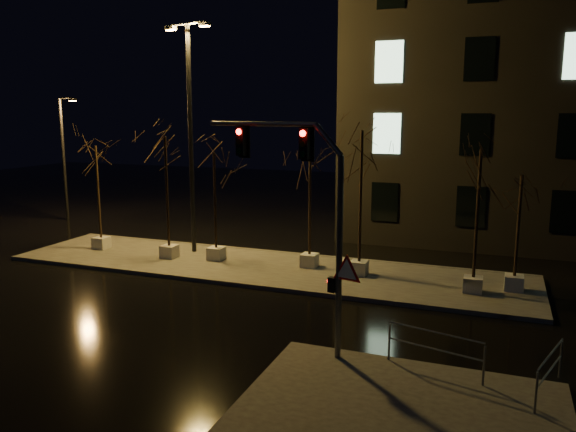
% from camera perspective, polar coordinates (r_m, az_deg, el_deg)
% --- Properties ---
extents(ground, '(90.00, 90.00, 0.00)m').
position_cam_1_polar(ground, '(18.63, -10.33, -10.03)').
color(ground, black).
rests_on(ground, ground).
extents(median, '(22.00, 5.00, 0.15)m').
position_cam_1_polar(median, '(23.68, -2.81, -5.23)').
color(median, '#413F3A').
rests_on(median, ground).
extents(sidewalk_corner, '(7.00, 5.00, 0.15)m').
position_cam_1_polar(sidewalk_corner, '(13.15, 11.49, -18.83)').
color(sidewalk_corner, '#413F3A').
rests_on(sidewalk_corner, ground).
extents(tree_0, '(1.80, 1.80, 4.97)m').
position_cam_1_polar(tree_0, '(27.39, -18.85, 4.55)').
color(tree_0, beige).
rests_on(tree_0, median).
extents(tree_1, '(1.80, 1.80, 5.47)m').
position_cam_1_polar(tree_1, '(24.79, -12.30, 5.20)').
color(tree_1, beige).
rests_on(tree_1, median).
extents(tree_2, '(1.80, 1.80, 4.77)m').
position_cam_1_polar(tree_2, '(24.13, -7.48, 3.94)').
color(tree_2, beige).
rests_on(tree_2, median).
extents(tree_3, '(1.80, 1.80, 4.62)m').
position_cam_1_polar(tree_3, '(22.79, 2.25, 3.36)').
color(tree_3, beige).
rests_on(tree_3, median).
extents(tree_4, '(1.80, 1.80, 5.81)m').
position_cam_1_polar(tree_4, '(21.74, 7.46, 5.31)').
color(tree_4, beige).
rests_on(tree_4, median).
extents(tree_5, '(1.80, 1.80, 5.24)m').
position_cam_1_polar(tree_5, '(20.51, 18.85, 3.34)').
color(tree_5, beige).
rests_on(tree_5, median).
extents(tree_6, '(1.80, 1.80, 4.29)m').
position_cam_1_polar(tree_6, '(21.32, 22.51, 1.40)').
color(tree_6, beige).
rests_on(tree_6, median).
extents(traffic_signal_mast, '(4.83, 1.35, 6.08)m').
position_cam_1_polar(traffic_signal_mast, '(14.58, 1.93, 1.29)').
color(traffic_signal_mast, '#515358').
rests_on(traffic_signal_mast, sidewalk_corner).
extents(streetlight_main, '(2.52, 0.86, 10.15)m').
position_cam_1_polar(streetlight_main, '(25.63, -9.90, 9.26)').
color(streetlight_main, black).
rests_on(streetlight_main, median).
extents(streetlight_far, '(1.45, 0.41, 7.37)m').
position_cam_1_polar(streetlight_far, '(36.43, -21.76, 5.90)').
color(streetlight_far, black).
rests_on(streetlight_far, ground).
extents(guard_rail_a, '(2.39, 0.65, 1.06)m').
position_cam_1_polar(guard_rail_a, '(14.56, 14.67, -12.61)').
color(guard_rail_a, '#515358').
rests_on(guard_rail_a, sidewalk_corner).
extents(guard_rail_b, '(0.69, 2.04, 1.01)m').
position_cam_1_polar(guard_rail_b, '(14.37, 25.06, -13.78)').
color(guard_rail_b, '#515358').
rests_on(guard_rail_b, sidewalk_corner).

